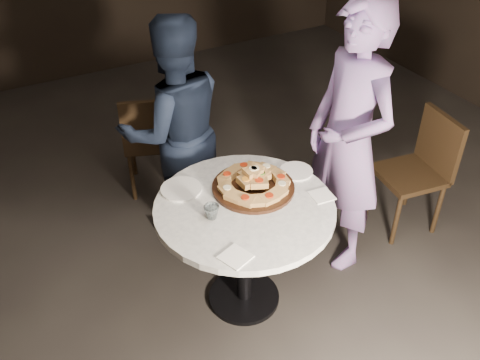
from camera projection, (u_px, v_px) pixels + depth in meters
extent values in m
plane|color=black|center=(260.00, 283.00, 3.30)|extent=(7.00, 7.00, 0.00)
cylinder|color=black|center=(244.00, 296.00, 3.19)|extent=(0.50, 0.50, 0.03)
cylinder|color=black|center=(244.00, 255.00, 2.99)|extent=(0.10, 0.10, 0.66)
cylinder|color=silver|center=(245.00, 208.00, 2.79)|extent=(1.14, 1.14, 0.04)
cylinder|color=black|center=(253.00, 187.00, 2.89)|extent=(0.58, 0.58, 0.02)
cube|color=#A87A41|center=(281.00, 179.00, 2.90)|extent=(0.08, 0.10, 0.04)
cylinder|color=#AD280D|center=(281.00, 176.00, 2.89)|extent=(0.05, 0.05, 0.01)
cube|color=#A87A41|center=(275.00, 173.00, 2.95)|extent=(0.10, 0.11, 0.04)
cube|color=#A87A41|center=(266.00, 169.00, 2.98)|extent=(0.11, 0.12, 0.04)
cylinder|color=beige|center=(266.00, 166.00, 2.97)|extent=(0.06, 0.06, 0.01)
cube|color=#A87A41|center=(255.00, 167.00, 3.00)|extent=(0.12, 0.12, 0.04)
cube|color=#A87A41|center=(244.00, 168.00, 2.99)|extent=(0.11, 0.09, 0.04)
cylinder|color=#AD280D|center=(244.00, 165.00, 2.98)|extent=(0.05, 0.05, 0.01)
cube|color=#A87A41|center=(234.00, 171.00, 2.96)|extent=(0.11, 0.10, 0.04)
cube|color=#A87A41|center=(227.00, 177.00, 2.92)|extent=(0.12, 0.11, 0.04)
cylinder|color=#AD280D|center=(227.00, 174.00, 2.91)|extent=(0.06, 0.06, 0.01)
cube|color=#A87A41|center=(225.00, 184.00, 2.87)|extent=(0.10, 0.11, 0.04)
cube|color=#A87A41|center=(227.00, 191.00, 2.82)|extent=(0.07, 0.09, 0.04)
cylinder|color=beige|center=(227.00, 188.00, 2.81)|extent=(0.04, 0.04, 0.01)
cube|color=#A87A41|center=(234.00, 197.00, 2.78)|extent=(0.11, 0.12, 0.04)
cube|color=#A87A41|center=(245.00, 200.00, 2.75)|extent=(0.11, 0.12, 0.04)
cylinder|color=#AD280D|center=(245.00, 197.00, 2.74)|extent=(0.06, 0.06, 0.01)
cube|color=#A87A41|center=(258.00, 201.00, 2.75)|extent=(0.12, 0.10, 0.04)
cube|color=#A87A41|center=(269.00, 198.00, 2.77)|extent=(0.10, 0.08, 0.04)
cylinder|color=#AD280D|center=(269.00, 195.00, 2.75)|extent=(0.05, 0.05, 0.01)
cube|color=#A87A41|center=(278.00, 193.00, 2.80)|extent=(0.11, 0.10, 0.04)
cube|color=#A87A41|center=(282.00, 186.00, 2.85)|extent=(0.12, 0.12, 0.04)
cylinder|color=beige|center=(282.00, 183.00, 2.84)|extent=(0.06, 0.06, 0.01)
cube|color=#A87A41|center=(261.00, 176.00, 2.88)|extent=(0.12, 0.11, 0.03)
cylinder|color=#2D6B1E|center=(261.00, 173.00, 2.87)|extent=(0.06, 0.06, 0.01)
cube|color=#A87A41|center=(248.00, 174.00, 2.89)|extent=(0.10, 0.09, 0.04)
cylinder|color=beige|center=(248.00, 171.00, 2.88)|extent=(0.05, 0.05, 0.01)
cube|color=#A87A41|center=(246.00, 182.00, 2.83)|extent=(0.08, 0.10, 0.04)
cylinder|color=orange|center=(246.00, 179.00, 2.82)|extent=(0.05, 0.05, 0.01)
cube|color=#A87A41|center=(259.00, 183.00, 2.82)|extent=(0.12, 0.10, 0.04)
cylinder|color=#AD280D|center=(259.00, 180.00, 2.81)|extent=(0.06, 0.06, 0.01)
cube|color=#A87A41|center=(261.00, 176.00, 2.88)|extent=(0.10, 0.07, 0.04)
cylinder|color=#2D6B1E|center=(261.00, 173.00, 2.87)|extent=(0.04, 0.04, 0.01)
cube|color=#A87A41|center=(253.00, 172.00, 2.85)|extent=(0.10, 0.08, 0.04)
cylinder|color=beige|center=(253.00, 169.00, 2.84)|extent=(0.05, 0.05, 0.01)
cube|color=#A87A41|center=(255.00, 171.00, 2.86)|extent=(0.12, 0.11, 0.04)
cylinder|color=beige|center=(255.00, 168.00, 2.85)|extent=(0.06, 0.06, 0.01)
cylinder|color=white|center=(181.00, 189.00, 2.88)|extent=(0.26, 0.26, 0.01)
cylinder|color=white|center=(296.00, 171.00, 3.02)|extent=(0.19, 0.19, 0.01)
imported|color=silver|center=(212.00, 212.00, 2.68)|extent=(0.10, 0.10, 0.07)
cube|color=white|center=(235.00, 257.00, 2.47)|extent=(0.16, 0.16, 0.01)
cube|color=white|center=(322.00, 195.00, 2.84)|extent=(0.13, 0.13, 0.01)
cube|color=black|center=(152.00, 139.00, 3.89)|extent=(0.49, 0.49, 0.04)
cube|color=black|center=(149.00, 128.00, 3.62)|extent=(0.37, 0.16, 0.41)
cylinder|color=black|center=(175.00, 149.00, 4.16)|extent=(0.04, 0.04, 0.41)
cylinder|color=black|center=(133.00, 152.00, 4.12)|extent=(0.04, 0.04, 0.41)
cylinder|color=black|center=(177.00, 173.00, 3.90)|extent=(0.04, 0.04, 0.41)
cylinder|color=black|center=(132.00, 176.00, 3.86)|extent=(0.04, 0.04, 0.41)
cube|color=black|center=(409.00, 175.00, 3.52)|extent=(0.43, 0.43, 0.04)
cube|color=black|center=(439.00, 143.00, 3.45)|extent=(0.09, 0.38, 0.41)
cylinder|color=black|center=(369.00, 191.00, 3.72)|extent=(0.04, 0.04, 0.41)
cylinder|color=black|center=(396.00, 220.00, 3.47)|extent=(0.04, 0.04, 0.41)
cylinder|color=black|center=(409.00, 181.00, 3.81)|extent=(0.04, 0.04, 0.41)
cylinder|color=black|center=(438.00, 208.00, 3.56)|extent=(0.04, 0.04, 0.41)
imported|color=black|center=(175.00, 130.00, 3.34)|extent=(0.77, 0.63, 1.48)
imported|color=slate|center=(349.00, 142.00, 3.05)|extent=(0.42, 0.62, 1.67)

